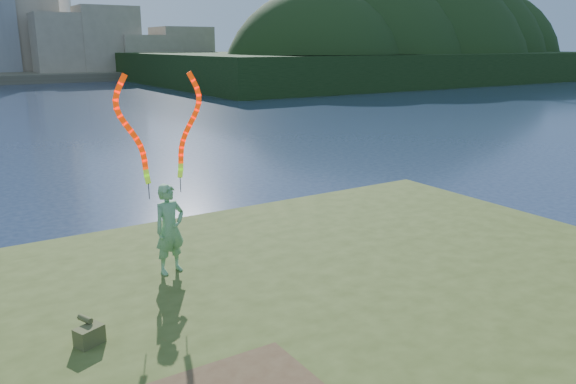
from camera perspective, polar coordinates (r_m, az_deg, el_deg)
ground at (r=10.54m, az=-3.34°, el=-14.13°), size 320.00×320.00×0.00m
grassy_knoll at (r=8.71m, az=4.40°, el=-18.31°), size 20.00×18.00×0.80m
wooded_hill at (r=93.56m, az=11.01°, el=11.42°), size 78.00×50.00×63.00m
woman_with_ribbons at (r=10.85m, az=-12.13°, el=-1.05°), size 2.05×0.65×4.13m
canvas_bag at (r=9.01m, az=-19.56°, el=-13.47°), size 0.46×0.52×0.37m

